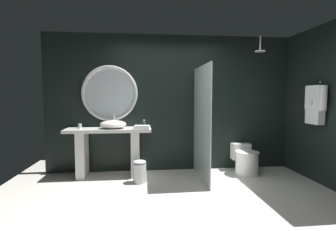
{
  "coord_description": "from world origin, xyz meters",
  "views": [
    {
      "loc": [
        -0.62,
        -3.07,
        1.45
      ],
      "look_at": [
        -0.2,
        0.86,
        1.14
      ],
      "focal_mm": 27.55,
      "sensor_mm": 36.0,
      "label": 1
    }
  ],
  "objects_px": {
    "soap_dispenser": "(144,124)",
    "rain_shower_head": "(260,50)",
    "vessel_sink": "(113,124)",
    "hanging_bathrobe": "(315,103)",
    "waste_bin": "(140,171)",
    "tumbler_cup": "(80,126)",
    "toilet": "(245,160)",
    "folded_hand_towel": "(142,127)",
    "round_wall_mirror": "(110,93)"
  },
  "relations": [
    {
      "from": "tumbler_cup",
      "to": "round_wall_mirror",
      "type": "height_order",
      "value": "round_wall_mirror"
    },
    {
      "from": "vessel_sink",
      "to": "round_wall_mirror",
      "type": "height_order",
      "value": "round_wall_mirror"
    },
    {
      "from": "vessel_sink",
      "to": "hanging_bathrobe",
      "type": "distance_m",
      "value": 3.42
    },
    {
      "from": "round_wall_mirror",
      "to": "vessel_sink",
      "type": "bearing_deg",
      "value": -72.8
    },
    {
      "from": "vessel_sink",
      "to": "rain_shower_head",
      "type": "bearing_deg",
      "value": -4.49
    },
    {
      "from": "hanging_bathrobe",
      "to": "vessel_sink",
      "type": "bearing_deg",
      "value": 168.17
    },
    {
      "from": "rain_shower_head",
      "to": "round_wall_mirror",
      "type": "bearing_deg",
      "value": 170.0
    },
    {
      "from": "waste_bin",
      "to": "folded_hand_towel",
      "type": "distance_m",
      "value": 0.76
    },
    {
      "from": "rain_shower_head",
      "to": "soap_dispenser",
      "type": "bearing_deg",
      "value": 174.55
    },
    {
      "from": "rain_shower_head",
      "to": "folded_hand_towel",
      "type": "height_order",
      "value": "rain_shower_head"
    },
    {
      "from": "rain_shower_head",
      "to": "hanging_bathrobe",
      "type": "height_order",
      "value": "rain_shower_head"
    },
    {
      "from": "vessel_sink",
      "to": "tumbler_cup",
      "type": "relative_size",
      "value": 5.21
    },
    {
      "from": "rain_shower_head",
      "to": "folded_hand_towel",
      "type": "distance_m",
      "value": 2.49
    },
    {
      "from": "folded_hand_towel",
      "to": "tumbler_cup",
      "type": "bearing_deg",
      "value": 171.3
    },
    {
      "from": "tumbler_cup",
      "to": "rain_shower_head",
      "type": "relative_size",
      "value": 0.32
    },
    {
      "from": "rain_shower_head",
      "to": "toilet",
      "type": "xyz_separation_m",
      "value": [
        -0.16,
        0.14,
        -2.01
      ]
    },
    {
      "from": "toilet",
      "to": "folded_hand_towel",
      "type": "xyz_separation_m",
      "value": [
        -1.92,
        -0.06,
        0.65
      ]
    },
    {
      "from": "hanging_bathrobe",
      "to": "soap_dispenser",
      "type": "bearing_deg",
      "value": 166.09
    },
    {
      "from": "hanging_bathrobe",
      "to": "toilet",
      "type": "xyz_separation_m",
      "value": [
        -0.89,
        0.63,
        -1.08
      ]
    },
    {
      "from": "hanging_bathrobe",
      "to": "waste_bin",
      "type": "height_order",
      "value": "hanging_bathrobe"
    },
    {
      "from": "hanging_bathrobe",
      "to": "waste_bin",
      "type": "relative_size",
      "value": 1.82
    },
    {
      "from": "tumbler_cup",
      "to": "soap_dispenser",
      "type": "distance_m",
      "value": 1.13
    },
    {
      "from": "soap_dispenser",
      "to": "rain_shower_head",
      "type": "distance_m",
      "value": 2.44
    },
    {
      "from": "round_wall_mirror",
      "to": "soap_dispenser",
      "type": "bearing_deg",
      "value": -23.73
    },
    {
      "from": "tumbler_cup",
      "to": "toilet",
      "type": "distance_m",
      "value": 3.09
    },
    {
      "from": "vessel_sink",
      "to": "waste_bin",
      "type": "relative_size",
      "value": 1.2
    },
    {
      "from": "round_wall_mirror",
      "to": "toilet",
      "type": "height_order",
      "value": "round_wall_mirror"
    },
    {
      "from": "soap_dispenser",
      "to": "vessel_sink",
      "type": "bearing_deg",
      "value": 179.11
    },
    {
      "from": "soap_dispenser",
      "to": "round_wall_mirror",
      "type": "distance_m",
      "value": 0.88
    },
    {
      "from": "vessel_sink",
      "to": "round_wall_mirror",
      "type": "xyz_separation_m",
      "value": [
        -0.08,
        0.27,
        0.55
      ]
    },
    {
      "from": "soap_dispenser",
      "to": "round_wall_mirror",
      "type": "bearing_deg",
      "value": 156.27
    },
    {
      "from": "soap_dispenser",
      "to": "round_wall_mirror",
      "type": "xyz_separation_m",
      "value": [
        -0.63,
        0.28,
        0.55
      ]
    },
    {
      "from": "toilet",
      "to": "rain_shower_head",
      "type": "bearing_deg",
      "value": -41.58
    },
    {
      "from": "tumbler_cup",
      "to": "folded_hand_towel",
      "type": "height_order",
      "value": "tumbler_cup"
    },
    {
      "from": "vessel_sink",
      "to": "tumbler_cup",
      "type": "distance_m",
      "value": 0.59
    },
    {
      "from": "hanging_bathrobe",
      "to": "toilet",
      "type": "distance_m",
      "value": 1.54
    },
    {
      "from": "hanging_bathrobe",
      "to": "folded_hand_towel",
      "type": "height_order",
      "value": "hanging_bathrobe"
    },
    {
      "from": "round_wall_mirror",
      "to": "toilet",
      "type": "bearing_deg",
      "value": -7.47
    },
    {
      "from": "waste_bin",
      "to": "round_wall_mirror",
      "type": "bearing_deg",
      "value": 129.46
    },
    {
      "from": "round_wall_mirror",
      "to": "hanging_bathrobe",
      "type": "xyz_separation_m",
      "value": [
        3.4,
        -0.96,
        -0.16
      ]
    },
    {
      "from": "round_wall_mirror",
      "to": "tumbler_cup",
      "type": "bearing_deg",
      "value": -156.46
    },
    {
      "from": "soap_dispenser",
      "to": "waste_bin",
      "type": "bearing_deg",
      "value": -102.15
    },
    {
      "from": "tumbler_cup",
      "to": "waste_bin",
      "type": "xyz_separation_m",
      "value": [
        1.05,
        -0.44,
        -0.72
      ]
    },
    {
      "from": "vessel_sink",
      "to": "hanging_bathrobe",
      "type": "xyz_separation_m",
      "value": [
        3.32,
        -0.7,
        0.39
      ]
    },
    {
      "from": "tumbler_cup",
      "to": "rain_shower_head",
      "type": "height_order",
      "value": "rain_shower_head"
    },
    {
      "from": "tumbler_cup",
      "to": "hanging_bathrobe",
      "type": "distance_m",
      "value": 4.0
    },
    {
      "from": "soap_dispenser",
      "to": "rain_shower_head",
      "type": "relative_size",
      "value": 0.56
    },
    {
      "from": "tumbler_cup",
      "to": "rain_shower_head",
      "type": "xyz_separation_m",
      "value": [
        3.18,
        -0.25,
        1.35
      ]
    },
    {
      "from": "tumbler_cup",
      "to": "round_wall_mirror",
      "type": "distance_m",
      "value": 0.8
    },
    {
      "from": "round_wall_mirror",
      "to": "waste_bin",
      "type": "distance_m",
      "value": 1.56
    }
  ]
}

